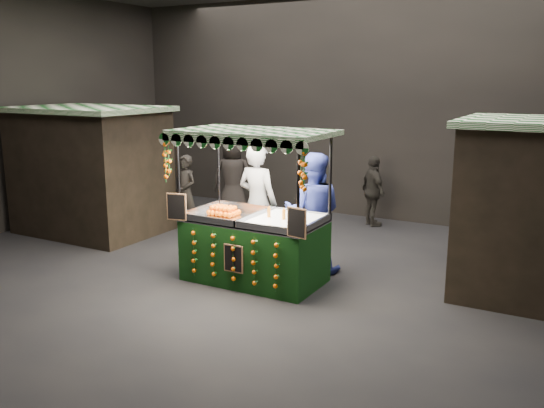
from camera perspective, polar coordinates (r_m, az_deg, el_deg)
The scene contains 11 objects.
ground at distance 9.37m, azimuth -2.41°, elevation -7.40°, with size 12.00×12.00×0.00m, color black.
market_hall at distance 8.83m, azimuth -2.61°, elevation 13.74°, with size 12.10×10.10×5.05m.
neighbour_stall_left at distance 12.54m, azimuth -17.45°, elevation 3.26°, with size 3.00×2.20×2.60m.
juice_stall at distance 9.06m, azimuth -1.79°, elevation -3.19°, with size 2.47×1.45×2.40m.
vendor_grey at distance 10.10m, azimuth -1.43°, elevation 0.14°, with size 0.78×0.54×2.06m.
vendor_blue at distance 9.52m, azimuth 4.04°, elevation -0.85°, with size 1.15×1.00×1.99m.
shopper_0 at distance 12.35m, azimuth -8.53°, elevation 1.14°, with size 0.65×0.51×1.59m.
shopper_1 at distance 10.92m, azimuth 19.24°, elevation -0.83°, with size 0.82×0.66×1.61m.
shopper_2 at distance 12.69m, azimuth 9.97°, elevation 1.25°, with size 0.91×0.89×1.53m.
shopper_3 at distance 12.35m, azimuth 23.59°, elevation 0.47°, with size 1.24×1.18×1.69m.
shopper_4 at distance 13.23m, azimuth -3.91°, elevation 2.63°, with size 1.09×0.97×1.88m.
Camera 1 is at (4.61, -7.52, 3.16)m, focal length 38.10 mm.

